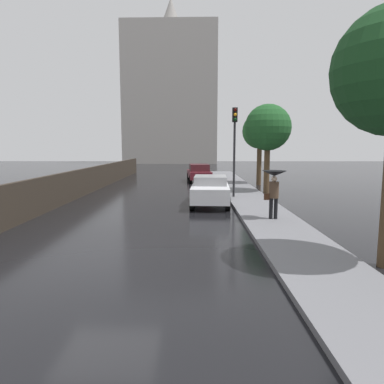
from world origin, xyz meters
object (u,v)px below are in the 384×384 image
Objects in this scene: car_white_near_kerb at (210,190)px; pedestrian_with_umbrella_near at (274,182)px; car_maroon_mid_road at (199,173)px; street_tree_near at (268,128)px; traffic_light at (235,136)px; street_tree_far at (260,132)px.

car_white_near_kerb is 2.42× the size of pedestrian_with_umbrella_near.
car_maroon_mid_road is 8.69m from street_tree_near.
pedestrian_with_umbrella_near is at bearing -99.84° from street_tree_near.
street_tree_far is (2.66, 7.13, 0.52)m from traffic_light.
pedestrian_with_umbrella_near is at bearing -98.06° from street_tree_far.
car_white_near_kerb is 4.56m from pedestrian_with_umbrella_near.
pedestrian_with_umbrella_near reaches higher than car_maroon_mid_road.
street_tree_far is at bearing 69.51° from traffic_light.
traffic_light reaches higher than car_white_near_kerb.
traffic_light is (1.36, 1.93, 2.65)m from car_white_near_kerb.
traffic_light reaches higher than car_maroon_mid_road.
car_white_near_kerb is 3.55m from traffic_light.
car_maroon_mid_road is 5.91m from street_tree_far.
car_white_near_kerb is 0.93× the size of traffic_light.
car_maroon_mid_road is 0.75× the size of street_tree_near.
traffic_light is 3.36m from street_tree_near.
car_maroon_mid_road is 0.77× the size of street_tree_far.
pedestrian_with_umbrella_near is at bearing -81.98° from traffic_light.
traffic_light is 0.90× the size of street_tree_far.
car_white_near_kerb is at bearing 117.81° from pedestrian_with_umbrella_near.
street_tree_near reaches higher than pedestrian_with_umbrella_near.
car_maroon_mid_road is at bearing 119.77° from street_tree_near.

